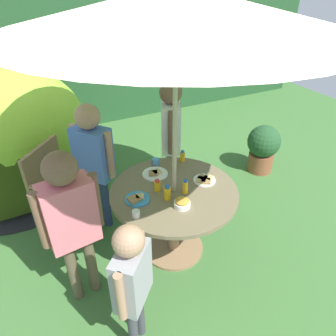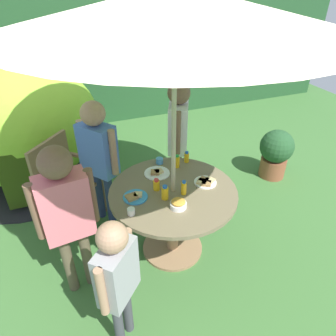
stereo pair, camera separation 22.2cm
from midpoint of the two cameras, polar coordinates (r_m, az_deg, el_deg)
ground_plane at (r=3.14m, az=-1.12°, el=-14.74°), size 10.00×10.00×0.02m
hedge_backdrop at (r=5.63m, az=-17.95°, el=18.60°), size 9.00×0.70×2.11m
garden_table at (r=2.76m, az=-1.24°, el=-7.13°), size 1.11×1.11×0.71m
patio_umbrella at (r=2.12m, az=-1.80°, el=27.61°), size 2.29×2.29×2.24m
wooden_chair at (r=3.23m, az=-21.77°, el=-2.87°), size 0.67×0.68×0.94m
dome_tent at (r=4.10m, az=-29.51°, el=5.94°), size 1.95×1.95×1.49m
potted_plant at (r=4.19m, az=15.75°, el=3.74°), size 0.42×0.42×0.65m
child_in_white_shirt at (r=3.33m, az=-1.45°, el=7.55°), size 0.33×0.43×1.38m
child_in_blue_shirt at (r=2.99m, az=-15.83°, el=2.54°), size 0.36×0.40×1.35m
child_in_pink_shirt at (r=2.31m, az=-20.38°, el=-8.01°), size 0.46×0.23×1.36m
child_in_grey_shirt at (r=2.03m, az=-9.99°, el=-19.33°), size 0.32×0.32×1.12m
snack_bowl at (r=2.46m, az=0.03°, el=-6.61°), size 0.13×0.13×0.07m
plate_near_right at (r=2.85m, az=-4.66°, el=-1.10°), size 0.24×0.24×0.03m
plate_back_edge at (r=2.76m, az=4.50°, el=-2.23°), size 0.20×0.20×0.03m
plate_front_edge at (r=2.56m, az=-8.25°, el=-5.74°), size 0.21×0.21×0.03m
juice_bottle_near_left at (r=2.92m, az=-1.06°, el=1.22°), size 0.05×0.05×0.13m
juice_bottle_far_left at (r=2.52m, az=-2.65°, el=-4.69°), size 0.06×0.06×0.13m
juice_bottle_far_right at (r=3.02m, az=0.59°, el=2.14°), size 0.05×0.05×0.11m
juice_bottle_center_front at (r=2.58m, az=0.75°, el=-3.59°), size 0.05×0.05×0.13m
juice_bottle_center_back at (r=2.63m, az=-4.42°, el=-3.32°), size 0.06×0.06×0.11m
cup_near at (r=2.40m, az=-8.62°, el=-8.48°), size 0.06×0.06×0.06m
cup_far at (r=2.99m, az=-4.41°, el=1.18°), size 0.07×0.07×0.06m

